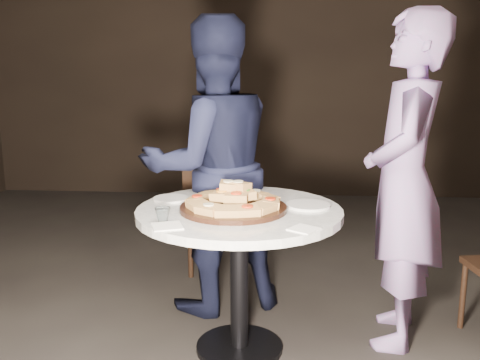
% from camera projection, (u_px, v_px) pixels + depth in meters
% --- Properties ---
extents(floor, '(7.00, 7.00, 0.00)m').
position_uv_depth(floor, '(236.00, 358.00, 2.66)').
color(floor, black).
rests_on(floor, ground).
extents(table, '(1.32, 1.32, 0.75)m').
position_uv_depth(table, '(239.00, 236.00, 2.61)').
color(table, black).
rests_on(table, ground).
extents(serving_board, '(0.58, 0.58, 0.02)m').
position_uv_depth(serving_board, '(233.00, 208.00, 2.54)').
color(serving_board, black).
rests_on(serving_board, table).
extents(focaccia_pile, '(0.45, 0.45, 0.12)m').
position_uv_depth(focaccia_pile, '(233.00, 198.00, 2.54)').
color(focaccia_pile, '#B48246').
rests_on(focaccia_pile, serving_board).
extents(plate_left, '(0.23, 0.23, 0.01)m').
position_uv_depth(plate_left, '(171.00, 198.00, 2.75)').
color(plate_left, white).
rests_on(plate_left, table).
extents(plate_right, '(0.27, 0.27, 0.01)m').
position_uv_depth(plate_right, '(308.00, 205.00, 2.62)').
color(plate_right, white).
rests_on(plate_right, table).
extents(water_glass, '(0.08, 0.08, 0.06)m').
position_uv_depth(water_glass, '(163.00, 215.00, 2.36)').
color(water_glass, silver).
rests_on(water_glass, table).
extents(napkin_near, '(0.16, 0.16, 0.01)m').
position_uv_depth(napkin_near, '(167.00, 226.00, 2.28)').
color(napkin_near, white).
rests_on(napkin_near, table).
extents(napkin_far, '(0.15, 0.15, 0.01)m').
position_uv_depth(napkin_far, '(304.00, 229.00, 2.25)').
color(napkin_far, white).
rests_on(napkin_far, table).
extents(chair_far, '(0.48, 0.50, 0.89)m').
position_uv_depth(chair_far, '(219.00, 203.00, 3.62)').
color(chair_far, black).
rests_on(chair_far, ground).
extents(diner_navy, '(1.02, 0.93, 1.70)m').
position_uv_depth(diner_navy, '(212.00, 167.00, 3.08)').
color(diner_navy, black).
rests_on(diner_navy, ground).
extents(diner_teal, '(0.53, 0.69, 1.70)m').
position_uv_depth(diner_teal, '(404.00, 182.00, 2.69)').
color(diner_teal, '#866DA9').
rests_on(diner_teal, ground).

